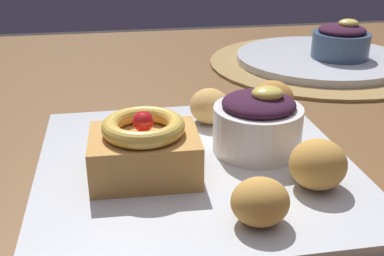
% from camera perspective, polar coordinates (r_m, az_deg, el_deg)
% --- Properties ---
extents(dining_table, '(1.60, 1.08, 0.73)m').
position_cam_1_polar(dining_table, '(0.62, -0.08, -6.26)').
color(dining_table, brown).
rests_on(dining_table, ground_plane).
extents(woven_placemat, '(0.38, 0.38, 0.00)m').
position_cam_1_polar(woven_placemat, '(0.86, 14.91, 7.47)').
color(woven_placemat, '#997A47').
rests_on(woven_placemat, dining_table).
extents(front_plate, '(0.31, 0.31, 0.01)m').
position_cam_1_polar(front_plate, '(0.48, 0.41, -4.71)').
color(front_plate, silver).
rests_on(front_plate, dining_table).
extents(cake_slice, '(0.10, 0.08, 0.06)m').
position_cam_1_polar(cake_slice, '(0.44, -5.69, -2.45)').
color(cake_slice, '#C68E47').
rests_on(cake_slice, front_plate).
extents(berry_ramekin, '(0.09, 0.09, 0.07)m').
position_cam_1_polar(berry_ramekin, '(0.49, 7.85, 0.64)').
color(berry_ramekin, white).
rests_on(berry_ramekin, front_plate).
extents(fritter_front, '(0.05, 0.05, 0.04)m').
position_cam_1_polar(fritter_front, '(0.44, 14.78, -4.20)').
color(fritter_front, gold).
rests_on(fritter_front, front_plate).
extents(fritter_middle, '(0.05, 0.05, 0.04)m').
position_cam_1_polar(fritter_middle, '(0.56, 2.12, 2.63)').
color(fritter_middle, tan).
rests_on(fritter_middle, front_plate).
extents(fritter_back, '(0.05, 0.04, 0.04)m').
position_cam_1_polar(fritter_back, '(0.38, 8.12, -8.69)').
color(fritter_back, gold).
rests_on(fritter_back, front_plate).
extents(fritter_extra, '(0.05, 0.05, 0.05)m').
position_cam_1_polar(fritter_extra, '(0.57, 9.59, 3.26)').
color(fritter_extra, '#BC7F38').
rests_on(fritter_extra, front_plate).
extents(back_plate, '(0.28, 0.28, 0.01)m').
position_cam_1_polar(back_plate, '(0.86, 14.97, 8.01)').
color(back_plate, silver).
rests_on(back_plate, woven_placemat).
extents(back_ramekin, '(0.09, 0.09, 0.07)m').
position_cam_1_polar(back_ramekin, '(0.85, 17.34, 9.87)').
color(back_ramekin, '#3D5675').
rests_on(back_ramekin, back_plate).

